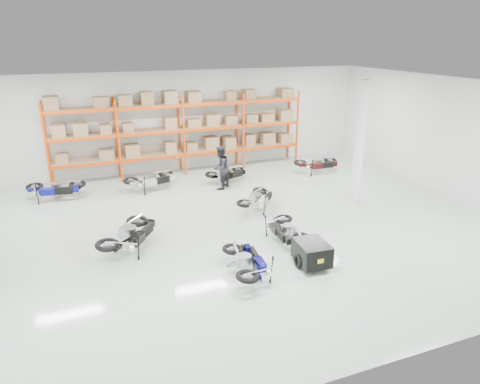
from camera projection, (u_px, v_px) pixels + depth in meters
name	position (u px, v px, depth m)	size (l,w,h in m)	color
room	(230.00, 161.00, 13.36)	(18.00, 18.00, 18.00)	#A9BDAA
pallet_rack	(181.00, 123.00, 19.01)	(11.28, 0.98, 3.62)	#DB420B
structural_column	(360.00, 143.00, 15.54)	(0.25, 0.25, 4.50)	white
moto_blue_centre	(248.00, 258.00, 11.06)	(0.78, 1.75, 1.07)	#09074D
moto_silver_left	(258.00, 196.00, 15.40)	(0.75, 1.69, 1.03)	silver
moto_black_far_left	(130.00, 230.00, 12.45)	(0.89, 2.01, 1.23)	black
moto_touring_right	(285.00, 226.00, 12.95)	(0.74, 1.68, 1.02)	black
trailer	(312.00, 253.00, 11.58)	(0.89, 1.69, 0.70)	black
moto_back_a	(55.00, 185.00, 16.30)	(0.84, 1.89, 1.16)	navy
moto_back_b	(151.00, 176.00, 17.32)	(0.82, 1.85, 1.13)	#ABB0B5
moto_back_c	(227.00, 171.00, 18.23)	(0.72, 1.62, 0.99)	black
moto_back_d	(318.00, 161.00, 19.50)	(0.80, 1.81, 1.10)	#390B0E
person_back	(220.00, 168.00, 17.34)	(0.87, 0.68, 1.80)	black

